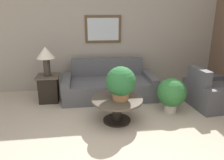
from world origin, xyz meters
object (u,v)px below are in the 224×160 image
object	(u,v)px
side_table	(49,88)
potted_plant_floor	(172,93)
table_lamp	(46,55)
armchair	(212,93)
coffee_table	(117,105)
couch_main	(109,86)
potted_plant_on_table	(121,82)

from	to	relation	value
side_table	potted_plant_floor	world-z (taller)	potted_plant_floor
side_table	table_lamp	distance (m)	0.74
armchair	coffee_table	bearing A→B (deg)	95.95
armchair	table_lamp	size ratio (longest dim) A/B	1.68
couch_main	table_lamp	size ratio (longest dim) A/B	3.33
armchair	table_lamp	xyz separation A→B (m)	(-3.43, 0.68, 0.77)
armchair	potted_plant_floor	world-z (taller)	armchair
coffee_table	couch_main	bearing A→B (deg)	90.30
couch_main	potted_plant_on_table	world-z (taller)	potted_plant_on_table
coffee_table	table_lamp	world-z (taller)	table_lamp
table_lamp	coffee_table	bearing A→B (deg)	-39.21
couch_main	side_table	distance (m)	1.35
armchair	side_table	xyz separation A→B (m)	(-3.43, 0.68, 0.04)
armchair	table_lamp	world-z (taller)	table_lamp
couch_main	potted_plant_on_table	distance (m)	1.33
couch_main	coffee_table	bearing A→B (deg)	-89.70
table_lamp	potted_plant_on_table	distance (m)	1.83
table_lamp	potted_plant_on_table	bearing A→B (deg)	-38.97
couch_main	table_lamp	distance (m)	1.55
coffee_table	table_lamp	bearing A→B (deg)	140.79
table_lamp	potted_plant_on_table	xyz separation A→B (m)	(1.41, -1.14, -0.28)
armchair	coffee_table	distance (m)	2.13
couch_main	armchair	bearing A→B (deg)	-20.29
couch_main	table_lamp	xyz separation A→B (m)	(-1.35, -0.09, 0.77)
armchair	table_lamp	bearing A→B (deg)	73.28
couch_main	table_lamp	bearing A→B (deg)	-176.04
table_lamp	side_table	bearing A→B (deg)	180.00
coffee_table	side_table	size ratio (longest dim) A/B	1.54
armchair	potted_plant_floor	xyz separation A→B (m)	(-0.96, -0.17, 0.12)
potted_plant_on_table	potted_plant_floor	xyz separation A→B (m)	(1.07, 0.29, -0.37)
couch_main	potted_plant_floor	xyz separation A→B (m)	(1.13, -0.94, 0.12)
potted_plant_floor	potted_plant_on_table	bearing A→B (deg)	-164.80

